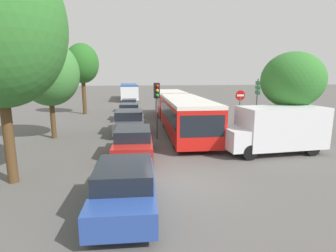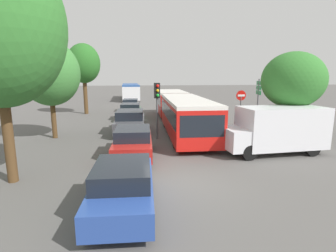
{
  "view_description": "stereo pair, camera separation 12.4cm",
  "coord_description": "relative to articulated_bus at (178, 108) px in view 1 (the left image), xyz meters",
  "views": [
    {
      "loc": [
        -1.81,
        -8.79,
        3.8
      ],
      "look_at": [
        0.2,
        4.65,
        1.2
      ],
      "focal_mm": 28.0,
      "sensor_mm": 36.0,
      "label": 1
    },
    {
      "loc": [
        -1.69,
        -8.81,
        3.8
      ],
      "look_at": [
        0.2,
        4.65,
        1.2
      ],
      "focal_mm": 28.0,
      "sensor_mm": 36.0,
      "label": 2
    }
  ],
  "objects": [
    {
      "name": "ground_plane",
      "position": [
        -1.89,
        -10.93,
        -1.39
      ],
      "size": [
        200.0,
        200.0,
        0.0
      ],
      "primitive_type": "plane",
      "color": "#565451"
    },
    {
      "name": "articulated_bus",
      "position": [
        0.0,
        0.0,
        0.0
      ],
      "size": [
        3.07,
        16.32,
        2.41
      ],
      "rotation": [
        0.0,
        0.0,
        -1.61
      ],
      "color": "red",
      "rests_on": "ground"
    },
    {
      "name": "city_bus_rear",
      "position": [
        -3.65,
        24.13,
        0.04
      ],
      "size": [
        2.73,
        11.54,
        2.47
      ],
      "rotation": [
        0.0,
        0.0,
        1.59
      ],
      "color": "silver",
      "rests_on": "ground"
    },
    {
      "name": "queued_car_blue",
      "position": [
        -3.88,
        -12.6,
        -0.69
      ],
      "size": [
        1.89,
        4.05,
        1.38
      ],
      "rotation": [
        0.0,
        0.0,
        1.52
      ],
      "color": "#284799",
      "rests_on": "ground"
    },
    {
      "name": "queued_car_red",
      "position": [
        -3.55,
        -7.57,
        -0.67
      ],
      "size": [
        1.94,
        4.16,
        1.42
      ],
      "rotation": [
        0.0,
        0.0,
        1.52
      ],
      "color": "#B21E19",
      "rests_on": "ground"
    },
    {
      "name": "queued_car_graphite",
      "position": [
        -3.7,
        -2.12,
        -0.61
      ],
      "size": [
        2.12,
        4.54,
        1.55
      ],
      "rotation": [
        0.0,
        0.0,
        1.52
      ],
      "color": "#47474C",
      "rests_on": "ground"
    },
    {
      "name": "queued_car_green",
      "position": [
        -3.68,
        3.58,
        -0.67
      ],
      "size": [
        1.94,
        4.16,
        1.42
      ],
      "rotation": [
        0.0,
        0.0,
        1.52
      ],
      "color": "#236638",
      "rests_on": "ground"
    },
    {
      "name": "queued_car_white",
      "position": [
        -3.67,
        9.0,
        -0.71
      ],
      "size": [
        1.84,
        3.95,
        1.34
      ],
      "rotation": [
        0.0,
        0.0,
        1.52
      ],
      "color": "white",
      "rests_on": "ground"
    },
    {
      "name": "white_van",
      "position": [
        3.52,
        -7.91,
        -0.15
      ],
      "size": [
        5.1,
        2.22,
        2.31
      ],
      "rotation": [
        0.0,
        0.0,
        3.2
      ],
      "color": "silver",
      "rests_on": "ground"
    },
    {
      "name": "traffic_light",
      "position": [
        -2.04,
        -4.08,
        1.11
      ],
      "size": [
        0.35,
        0.38,
        3.4
      ],
      "rotation": [
        0.0,
        0.0,
        -1.41
      ],
      "color": "#56595E",
      "rests_on": "ground"
    },
    {
      "name": "no_entry_sign",
      "position": [
        3.99,
        -2.35,
        0.49
      ],
      "size": [
        0.7,
        0.08,
        2.82
      ],
      "rotation": [
        0.0,
        0.0,
        -1.57
      ],
      "color": "#56595E",
      "rests_on": "ground"
    },
    {
      "name": "direction_sign_post",
      "position": [
        5.57,
        -1.74,
        1.18
      ],
      "size": [
        0.41,
        1.37,
        3.6
      ],
      "rotation": [
        0.0,
        0.0,
        2.88
      ],
      "color": "#56595E",
      "rests_on": "ground"
    },
    {
      "name": "tree_left_mid",
      "position": [
        -8.33,
        -2.93,
        2.46
      ],
      "size": [
        3.49,
        3.49,
        5.9
      ],
      "color": "#51381E",
      "rests_on": "ground"
    },
    {
      "name": "tree_left_far",
      "position": [
        -8.16,
        7.74,
        3.6
      ],
      "size": [
        3.23,
        3.23,
        6.96
      ],
      "color": "#51381E",
      "rests_on": "ground"
    },
    {
      "name": "tree_right_near",
      "position": [
        5.15,
        -6.46,
        2.1
      ],
      "size": [
        3.33,
        3.33,
        5.09
      ],
      "color": "#51381E",
      "rests_on": "ground"
    }
  ]
}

